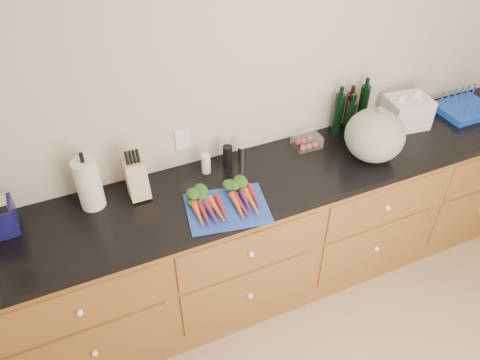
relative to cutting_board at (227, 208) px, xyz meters
name	(u,v)px	position (x,y,z in m)	size (l,w,h in m)	color
wall_back	(276,88)	(0.52, 0.48, 0.35)	(4.10, 0.05, 2.60)	beige
cabinets	(293,227)	(0.52, 0.16, -0.49)	(3.60, 0.64, 0.90)	brown
countertop	(298,170)	(0.52, 0.16, -0.03)	(3.64, 0.62, 0.04)	black
cutting_board	(227,208)	(0.00, 0.00, 0.00)	(0.42, 0.32, 0.01)	#1C3BA5
carrots	(224,199)	(0.00, 0.04, 0.03)	(0.38, 0.28, 0.05)	#D95919
squash	(375,135)	(0.96, 0.07, 0.15)	(0.35, 0.35, 0.31)	slate
paper_towel	(89,184)	(-0.63, 0.32, 0.14)	(0.13, 0.13, 0.29)	silver
knife_block	(137,180)	(-0.39, 0.30, 0.10)	(0.10, 0.10, 0.21)	tan
grinder_salt	(206,164)	(0.01, 0.34, 0.05)	(0.05, 0.05, 0.12)	silver
grinder_pepper	(228,157)	(0.15, 0.34, 0.06)	(0.06, 0.06, 0.14)	black
canister_chrome	(242,154)	(0.24, 0.34, 0.05)	(0.05, 0.05, 0.11)	silver
tomato_box	(307,141)	(0.67, 0.33, 0.03)	(0.16, 0.13, 0.07)	white
bottles	(350,113)	(1.00, 0.37, 0.13)	(0.24, 0.13, 0.29)	black
grocery_bag	(406,112)	(1.38, 0.28, 0.09)	(0.27, 0.22, 0.20)	white
dish_rack	(465,107)	(1.86, 0.24, 0.03)	(0.36, 0.29, 0.14)	#143CAF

